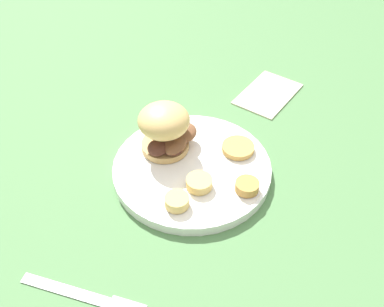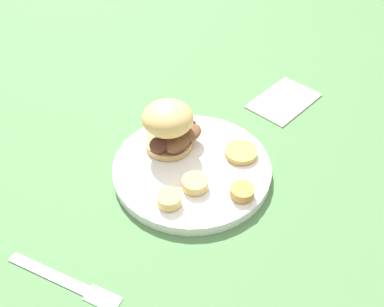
# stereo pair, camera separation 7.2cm
# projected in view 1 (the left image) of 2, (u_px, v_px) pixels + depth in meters

# --- Properties ---
(ground_plane) EXTENTS (4.00, 4.00, 0.00)m
(ground_plane) POSITION_uv_depth(u_px,v_px,m) (192.00, 172.00, 0.75)
(ground_plane) COLOR #4C7A47
(dinner_plate) EXTENTS (0.26, 0.26, 0.02)m
(dinner_plate) POSITION_uv_depth(u_px,v_px,m) (192.00, 168.00, 0.75)
(dinner_plate) COLOR white
(dinner_plate) RESTS_ON ground_plane
(sandwich) EXTENTS (0.09, 0.11, 0.09)m
(sandwich) POSITION_uv_depth(u_px,v_px,m) (167.00, 129.00, 0.74)
(sandwich) COLOR tan
(sandwich) RESTS_ON dinner_plate
(potato_round_0) EXTENTS (0.04, 0.04, 0.02)m
(potato_round_0) POSITION_uv_depth(u_px,v_px,m) (199.00, 183.00, 0.70)
(potato_round_0) COLOR #DBB766
(potato_round_0) RESTS_ON dinner_plate
(potato_round_1) EXTENTS (0.04, 0.04, 0.02)m
(potato_round_1) POSITION_uv_depth(u_px,v_px,m) (177.00, 201.00, 0.67)
(potato_round_1) COLOR #DBB766
(potato_round_1) RESTS_ON dinner_plate
(potato_round_2) EXTENTS (0.04, 0.04, 0.01)m
(potato_round_2) POSITION_uv_depth(u_px,v_px,m) (247.00, 186.00, 0.70)
(potato_round_2) COLOR #BC8942
(potato_round_2) RESTS_ON dinner_plate
(potato_round_3) EXTENTS (0.06, 0.06, 0.01)m
(potato_round_3) POSITION_uv_depth(u_px,v_px,m) (238.00, 148.00, 0.76)
(potato_round_3) COLOR tan
(potato_round_3) RESTS_ON dinner_plate
(fork) EXTENTS (0.16, 0.11, 0.00)m
(fork) POSITION_uv_depth(u_px,v_px,m) (84.00, 296.00, 0.59)
(fork) COLOR silver
(fork) RESTS_ON ground_plane
(napkin) EXTENTS (0.12, 0.16, 0.01)m
(napkin) POSITION_uv_depth(u_px,v_px,m) (268.00, 93.00, 0.91)
(napkin) COLOR beige
(napkin) RESTS_ON ground_plane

